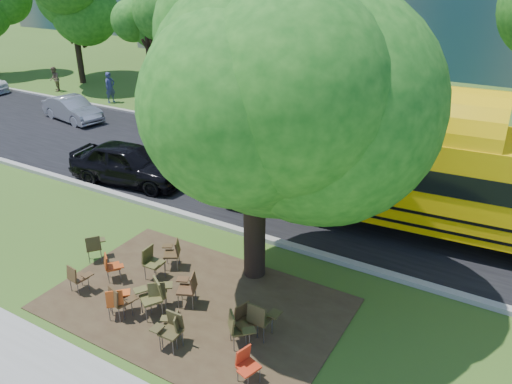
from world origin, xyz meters
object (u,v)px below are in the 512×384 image
Objects in this scene: school_bus at (441,177)px; chair_10 at (152,260)px; black_car at (129,163)px; bg_car_red at (189,118)px; chair_13 at (260,317)px; pedestrian_a at (110,87)px; chair_5 at (171,327)px; chair_7 at (238,327)px; chair_2 at (116,300)px; chair_9 at (173,251)px; chair_12 at (244,319)px; bg_car_silver at (72,109)px; main_tree at (254,70)px; chair_3 at (153,294)px; chair_1 at (111,265)px; chair_6 at (173,326)px; chair_4 at (119,300)px; chair_14 at (189,286)px; chair_11 at (159,292)px; chair_15 at (246,363)px; pedestrian_b at (55,79)px; chair_0 at (77,276)px.

chair_10 is (-5.73, -6.19, -1.30)m from school_bus.
bg_car_red is at bearing 8.53° from black_car.
chair_13 is 21.80m from pedestrian_a.
chair_7 is at bearing -150.91° from chair_5.
chair_2 is 0.98× the size of chair_9.
chair_10 is at bearing -139.46° from black_car.
bg_car_silver is (-16.21, 9.46, 0.11)m from chair_12.
main_tree is at bearing 122.45° from chair_10.
chair_13 reaches higher than chair_9.
chair_3 is at bearing -114.07° from main_tree.
chair_13 is (-2.18, -6.72, -1.28)m from school_bus.
chair_1 is at bearing -73.50° from chair_12.
chair_12 reaches higher than chair_6.
chair_6 is at bearing 12.98° from chair_4.
bg_car_silver is 2.15× the size of pedestrian_a.
pedestrian_a is (-1.00, 3.67, 0.26)m from bg_car_silver.
black_car reaches higher than chair_5.
chair_4 is at bearing -27.57° from chair_2.
chair_3 is 0.77m from chair_4.
black_car is at bearing 158.23° from main_tree.
chair_13 is at bearing -80.00° from chair_6.
chair_14 is (0.49, 0.72, -0.05)m from chair_3.
chair_14 reaches higher than chair_4.
chair_7 is at bearing -113.35° from school_bus.
chair_13 is (3.21, 1.07, 0.07)m from chair_2.
bg_car_red reaches higher than chair_11.
chair_9 is 0.48× the size of pedestrian_a.
chair_11 is (-1.02, 0.74, 0.04)m from chair_6.
chair_11 is at bearing 28.06° from chair_6.
chair_6 is at bearing -114.93° from bg_car_silver.
chair_5 is at bearing -30.77° from chair_12.
chair_4 is 1.61m from chair_6.
chair_3 is 0.21× the size of black_car.
chair_10 is at bearing -42.10° from chair_5.
main_tree is at bearing -105.66° from bg_car_silver.
chair_4 reaches higher than chair_2.
chair_12 reaches higher than chair_1.
chair_6 is at bearing -92.82° from main_tree.
chair_15 is at bearing -120.52° from pedestrian_a.
chair_13 reaches higher than chair_14.
chair_2 is at bearing -54.60° from chair_12.
chair_4 is at bearing -54.55° from chair_12.
pedestrian_b is (-21.18, 11.11, -4.61)m from main_tree.
black_car is (-10.62, -1.83, -1.10)m from school_bus.
pedestrian_b reaches higher than chair_4.
chair_4 is at bearing 113.62° from chair_14.
chair_7 is 0.50× the size of pedestrian_a.
chair_15 is 0.52× the size of pedestrian_b.
pedestrian_a is (-14.97, 13.54, 0.28)m from chair_3.
chair_0 and chair_15 have the same top height.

